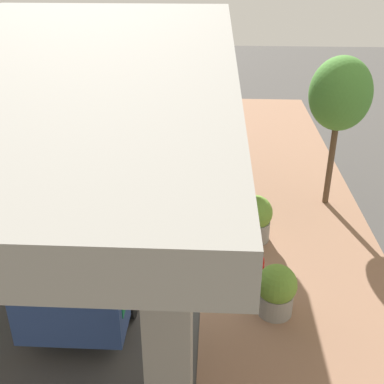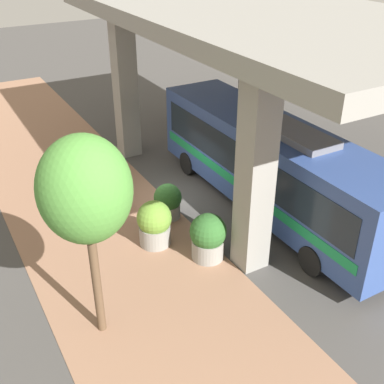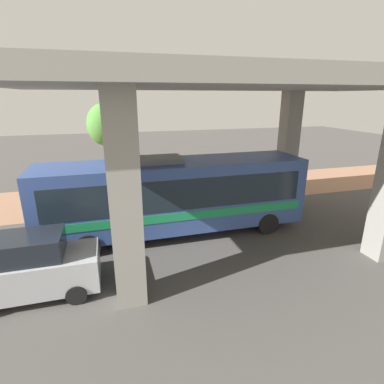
% 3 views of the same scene
% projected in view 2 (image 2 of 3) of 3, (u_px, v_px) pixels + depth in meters
% --- Properties ---
extents(ground_plane, '(80.00, 80.00, 0.00)m').
position_uv_depth(ground_plane, '(167.00, 200.00, 19.42)').
color(ground_plane, '#474442').
rests_on(ground_plane, ground).
extents(sidewalk_strip, '(6.00, 40.00, 0.02)m').
position_uv_depth(sidewalk_strip, '(96.00, 220.00, 18.12)').
color(sidewalk_strip, '#936B51').
rests_on(sidewalk_strip, ground).
extents(overpass, '(9.40, 17.88, 7.09)m').
position_uv_depth(overpass, '(258.00, 32.00, 18.09)').
color(overpass, gray).
rests_on(overpass, ground).
extents(bus, '(2.78, 11.87, 3.69)m').
position_uv_depth(bus, '(272.00, 163.00, 17.90)').
color(bus, '#334C8C').
rests_on(bus, ground).
extents(fire_hydrant, '(0.52, 0.25, 1.02)m').
position_uv_depth(fire_hydrant, '(126.00, 199.00, 18.51)').
color(fire_hydrant, red).
rests_on(fire_hydrant, ground).
extents(planter_front, '(1.10, 1.10, 1.54)m').
position_uv_depth(planter_front, '(105.00, 182.00, 19.17)').
color(planter_front, gray).
rests_on(planter_front, ground).
extents(planter_middle, '(1.20, 1.20, 1.67)m').
position_uv_depth(planter_middle, '(155.00, 224.00, 16.43)').
color(planter_middle, gray).
rests_on(planter_middle, ground).
extents(planter_back, '(1.05, 1.05, 1.38)m').
position_uv_depth(planter_back, '(168.00, 201.00, 18.01)').
color(planter_back, gray).
rests_on(planter_back, ground).
extents(planter_extra, '(1.22, 1.22, 1.66)m').
position_uv_depth(planter_extra, '(208.00, 237.00, 15.74)').
color(planter_extra, gray).
rests_on(planter_extra, ground).
extents(street_tree_near, '(2.25, 2.25, 5.78)m').
position_uv_depth(street_tree_near, '(85.00, 191.00, 11.17)').
color(street_tree_near, brown).
rests_on(street_tree_near, ground).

